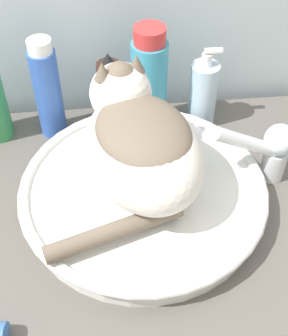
{
  "coord_description": "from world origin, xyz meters",
  "views": [
    {
      "loc": [
        -0.01,
        -0.27,
        1.48
      ],
      "look_at": [
        0.04,
        0.25,
        0.94
      ],
      "focal_mm": 50.0,
      "sensor_mm": 36.0,
      "label": 1
    }
  ],
  "objects_px": {
    "faucet": "(271,148)",
    "cat": "(139,141)",
    "mouthwash_bottle": "(149,82)",
    "hairspray_can_black": "(112,95)",
    "shampoo_bottle_tall": "(47,90)",
    "soap_pump_bottle": "(203,93)"
  },
  "relations": [
    {
      "from": "cat",
      "to": "mouthwash_bottle",
      "type": "height_order",
      "value": "cat"
    },
    {
      "from": "cat",
      "to": "mouthwash_bottle",
      "type": "bearing_deg",
      "value": -27.0
    },
    {
      "from": "hairspray_can_black",
      "to": "soap_pump_bottle",
      "type": "xyz_separation_m",
      "value": [
        0.18,
        0.0,
        -0.01
      ]
    },
    {
      "from": "cat",
      "to": "soap_pump_bottle",
      "type": "height_order",
      "value": "cat"
    },
    {
      "from": "mouthwash_bottle",
      "to": "faucet",
      "type": "bearing_deg",
      "value": -41.27
    },
    {
      "from": "mouthwash_bottle",
      "to": "shampoo_bottle_tall",
      "type": "relative_size",
      "value": 1.06
    },
    {
      "from": "hairspray_can_black",
      "to": "soap_pump_bottle",
      "type": "distance_m",
      "value": 0.18
    },
    {
      "from": "cat",
      "to": "mouthwash_bottle",
      "type": "distance_m",
      "value": 0.21
    },
    {
      "from": "mouthwash_bottle",
      "to": "shampoo_bottle_tall",
      "type": "distance_m",
      "value": 0.2
    },
    {
      "from": "cat",
      "to": "hairspray_can_black",
      "type": "distance_m",
      "value": 0.21
    },
    {
      "from": "faucet",
      "to": "mouthwash_bottle",
      "type": "relative_size",
      "value": 0.72
    },
    {
      "from": "faucet",
      "to": "mouthwash_bottle",
      "type": "xyz_separation_m",
      "value": [
        -0.2,
        0.17,
        0.03
      ]
    },
    {
      "from": "shampoo_bottle_tall",
      "to": "cat",
      "type": "bearing_deg",
      "value": -51.69
    },
    {
      "from": "cat",
      "to": "mouthwash_bottle",
      "type": "xyz_separation_m",
      "value": [
        0.04,
        0.2,
        -0.03
      ]
    },
    {
      "from": "faucet",
      "to": "soap_pump_bottle",
      "type": "height_order",
      "value": "soap_pump_bottle"
    },
    {
      "from": "mouthwash_bottle",
      "to": "shampoo_bottle_tall",
      "type": "xyz_separation_m",
      "value": [
        -0.2,
        -0.0,
        -0.01
      ]
    },
    {
      "from": "faucet",
      "to": "mouthwash_bottle",
      "type": "bearing_deg",
      "value": -50.83
    },
    {
      "from": "faucet",
      "to": "cat",
      "type": "bearing_deg",
      "value": -2.91
    },
    {
      "from": "cat",
      "to": "hairspray_can_black",
      "type": "relative_size",
      "value": 1.73
    },
    {
      "from": "faucet",
      "to": "hairspray_can_black",
      "type": "bearing_deg",
      "value": -42.17
    },
    {
      "from": "faucet",
      "to": "soap_pump_bottle",
      "type": "distance_m",
      "value": 0.19
    },
    {
      "from": "shampoo_bottle_tall",
      "to": "soap_pump_bottle",
      "type": "xyz_separation_m",
      "value": [
        0.3,
        0.0,
        -0.03
      ]
    }
  ]
}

